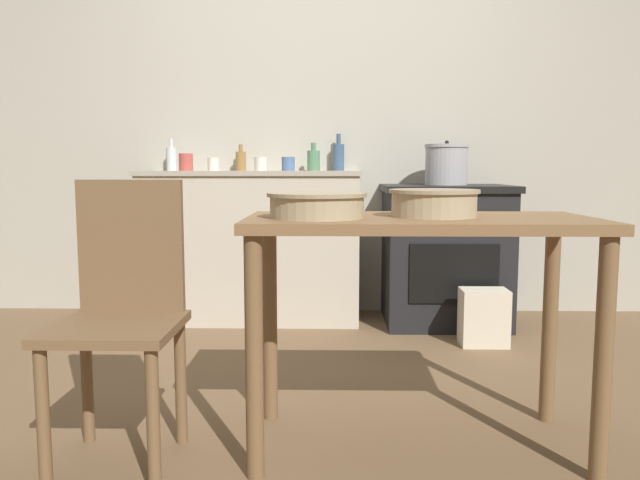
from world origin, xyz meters
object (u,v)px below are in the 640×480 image
bottle_mid_left (313,160)px  flour_sack (484,317)px  stock_pot (446,165)px  stove (444,254)px  chair (122,310)px  cup_center_right (288,164)px  cup_right (213,164)px  mixing_bowl_small (317,204)px  mixing_bowl_large (434,202)px  work_table (419,257)px  cup_mid_right (261,164)px  bottle_left (171,158)px  bottle_center_left (339,157)px  cup_center (186,162)px  bottle_far_left (241,161)px

bottle_mid_left → flour_sack: bearing=-34.9°
stock_pot → stove: bearing=-95.9°
stove → chair: 2.32m
cup_center_right → cup_right: cup_center_right is taller
mixing_bowl_small → mixing_bowl_large: bearing=8.8°
stove → cup_right: (-1.44, 0.04, 0.55)m
cup_center_right → work_table: bearing=-72.0°
stove → bottle_mid_left: 1.02m
stock_pot → bottle_mid_left: stock_pot is taller
cup_mid_right → bottle_left: bearing=156.6°
stock_pot → mixing_bowl_large: stock_pot is taller
mixing_bowl_large → cup_center_right: (-0.61, 1.73, 0.14)m
stock_pot → bottle_center_left: size_ratio=1.14×
stock_pot → cup_center_right: (-0.97, -0.05, 0.00)m
chair → mixing_bowl_small: 0.73m
work_table → cup_center_right: 1.86m
work_table → cup_mid_right: 1.91m
work_table → cup_right: 2.11m
flour_sack → cup_center_right: bearing=156.1°
chair → cup_center: size_ratio=8.79×
cup_center → cup_right: 0.17m
bottle_far_left → cup_center_right: (0.33, -0.24, -0.02)m
chair → bottle_left: bottle_left is taller
work_table → mixing_bowl_small: mixing_bowl_small is taller
stock_pot → bottle_left: (-1.75, 0.21, 0.04)m
chair → bottle_left: size_ratio=4.47×
flour_sack → cup_right: size_ratio=3.80×
bottle_far_left → bottle_left: bearing=178.1°
mixing_bowl_small → bottle_far_left: 2.11m
chair → flour_sack: chair is taller
bottle_far_left → cup_center_right: bottle_far_left is taller
stock_pot → bottle_far_left: size_ratio=1.61×
work_table → cup_center: bearing=124.6°
flour_sack → cup_center_right: cup_center_right is taller
stove → mixing_bowl_small: (-0.75, -1.82, 0.41)m
bottle_far_left → mixing_bowl_small: bearing=-74.9°
chair → bottle_mid_left: size_ratio=5.20×
chair → bottle_center_left: (0.73, 2.10, 0.54)m
bottle_left → cup_mid_right: (0.62, -0.27, -0.04)m
mixing_bowl_small → cup_center_right: cup_center_right is taller
work_table → cup_mid_right: cup_mid_right is taller
stock_pot → cup_right: stock_pot is taller
stove → mixing_bowl_small: mixing_bowl_small is taller
mixing_bowl_large → bottle_center_left: (-0.30, 2.01, 0.19)m
cup_mid_right → work_table: bearing=-67.1°
mixing_bowl_small → bottle_mid_left: 1.98m
work_table → stock_pot: 1.86m
stove → cup_center_right: 1.12m
chair → cup_mid_right: bearing=82.2°
bottle_center_left → bottle_mid_left: bearing=-147.8°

